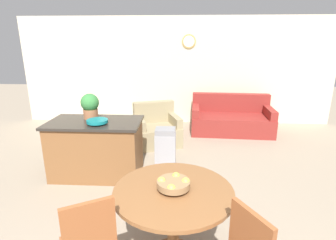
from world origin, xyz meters
The scene contains 9 objects.
wall_back centered at (0.00, 5.84, 1.35)m, with size 8.00×0.09×2.70m.
dining_table centered at (0.10, 1.14, 0.60)m, with size 1.11×1.11×0.77m.
fruit_bowl centered at (0.10, 1.14, 0.84)m, with size 0.31×0.31×0.11m.
kitchen_island centered at (-1.18, 2.81, 0.45)m, with size 1.42×0.79×0.90m.
teal_bowl centered at (-1.08, 2.67, 0.95)m, with size 0.31×0.31×0.07m.
potted_plant centered at (-1.28, 2.97, 1.11)m, with size 0.28×0.28×0.40m.
trash_bin centered at (-0.09, 3.03, 0.36)m, with size 0.34×0.28×0.73m.
couch centered at (1.35, 5.10, 0.29)m, with size 1.91×1.06×0.86m.
armchair centered at (-0.35, 4.23, 0.29)m, with size 1.09×1.06×0.85m.
Camera 1 is at (0.17, -0.98, 2.07)m, focal length 28.00 mm.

